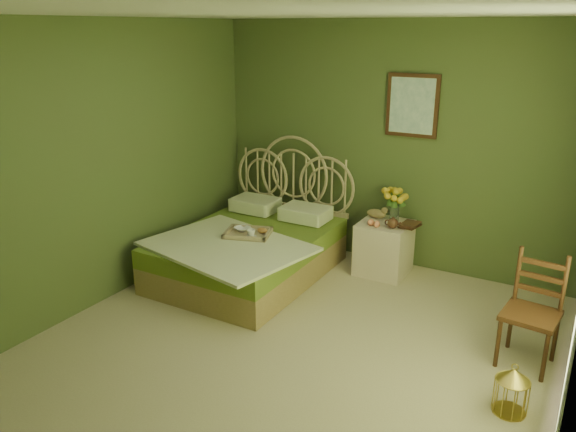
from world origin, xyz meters
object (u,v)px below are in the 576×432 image
Objects in this scene: nightstand at (385,241)px; birdcage at (511,391)px; chair at (533,303)px; bed at (251,248)px.

birdcage is (1.58, -1.77, -0.19)m from nightstand.
nightstand reaches higher than birdcage.
chair is 0.82m from birdcage.
birdcage is (0.00, -0.75, -0.33)m from chair.
bed is at bearing -179.63° from chair.
bed is at bearing 159.65° from birdcage.
chair is at bearing -32.96° from nightstand.
nightstand is 1.11× the size of chair.
birdcage is at bearing -48.31° from nightstand.
nightstand is at bearing 153.29° from chair.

